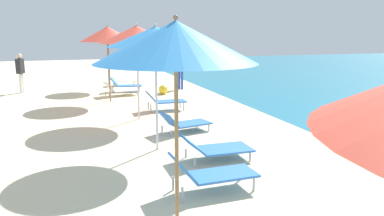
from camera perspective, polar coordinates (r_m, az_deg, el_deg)
The scene contains 15 objects.
umbrella_third at distance 4.38m, azimuth -2.51°, elevation 10.03°, with size 1.92×1.92×2.79m.
lounger_third_shoreside at distance 6.22m, azimuth 2.94°, elevation -9.88°, with size 1.45×0.64×0.67m.
umbrella_fourth at distance 8.07m, azimuth -5.65°, elevation 10.79°, with size 2.08×2.08×2.77m.
lounger_fourth_shoreside at distance 9.83m, azimuth -1.19°, elevation -2.22°, with size 1.43×0.90×0.57m.
lounger_fourth_inland at distance 7.72m, azimuth 3.59°, elevation -6.07°, with size 1.45×0.71×0.54m.
umbrella_fifth at distance 11.13m, azimuth -8.49°, elevation 11.07°, with size 2.23×2.23×2.84m.
lounger_fifth_shoreside at distance 12.57m, azimuth -4.21°, elevation 1.19°, with size 1.33×0.60×0.66m.
umbrella_sixth at distance 14.34m, azimuth -12.79°, elevation 10.97°, with size 2.05×2.05×2.86m.
lounger_sixth_shoreside at distance 15.79m, azimuth -10.92°, elevation 2.85°, with size 1.46×0.90×0.60m.
umbrella_farthest at distance 17.66m, azimuth -12.88°, elevation 10.36°, with size 1.82×1.82×2.54m.
lounger_farthest_shoreside at distance 18.81m, azimuth -10.51°, elevation 4.28°, with size 1.22×0.66×0.55m.
lounger_farthest_inland at distance 16.80m, azimuth -10.22°, elevation 3.56°, with size 1.45×0.84×0.65m.
person_walking_near at distance 17.73m, azimuth -24.81°, elevation 5.45°, with size 0.34×0.42×1.70m.
person_walking_mid at distance 17.18m, azimuth -1.77°, elevation 6.27°, with size 0.39×0.42×1.67m.
beach_ball at distance 15.88m, azimuth -4.43°, elevation 2.83°, with size 0.40×0.40×0.40m, color yellow.
Camera 1 is at (-1.89, 2.64, 2.59)m, focal length 34.82 mm.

